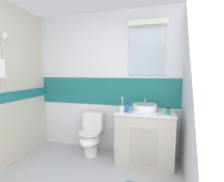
% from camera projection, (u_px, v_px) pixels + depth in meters
% --- Properties ---
extents(wall_back_tiled, '(3.20, 0.20, 2.50)m').
position_uv_depth(wall_back_tiled, '(107.00, 82.00, 2.92)').
color(wall_back_tiled, white).
rests_on(wall_back_tiled, ground_plane).
extents(wall_right_plain, '(0.10, 3.48, 2.50)m').
position_uv_depth(wall_right_plain, '(213.00, 95.00, 1.39)').
color(wall_right_plain, white).
rests_on(wall_right_plain, ground_plane).
extents(vanity_cabinet, '(0.89, 0.55, 0.85)m').
position_uv_depth(vanity_cabinet, '(144.00, 136.00, 2.54)').
color(vanity_cabinet, beige).
rests_on(vanity_cabinet, ground_plane).
extents(sink_basin, '(0.39, 0.43, 0.16)m').
position_uv_depth(sink_basin, '(145.00, 107.00, 2.50)').
color(sink_basin, white).
rests_on(sink_basin, vanity_cabinet).
extents(toilet, '(0.37, 0.50, 0.74)m').
position_uv_depth(toilet, '(91.00, 135.00, 2.79)').
color(toilet, white).
rests_on(toilet, ground_plane).
extents(toothbrush_cup, '(0.08, 0.08, 0.23)m').
position_uv_depth(toothbrush_cup, '(122.00, 108.00, 2.41)').
color(toothbrush_cup, white).
rests_on(toothbrush_cup, vanity_cabinet).
extents(soap_dispenser, '(0.06, 0.06, 0.17)m').
position_uv_depth(soap_dispenser, '(127.00, 108.00, 2.40)').
color(soap_dispenser, '#2659B2').
rests_on(soap_dispenser, vanity_cabinet).
extents(lotion_bottle_short, '(0.06, 0.06, 0.10)m').
position_uv_depth(lotion_bottle_short, '(168.00, 111.00, 2.27)').
color(lotion_bottle_short, green).
rests_on(lotion_bottle_short, vanity_cabinet).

